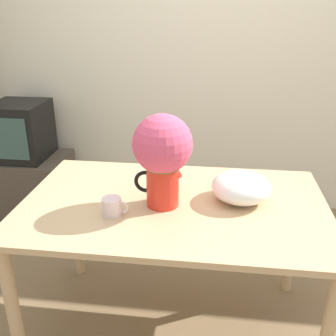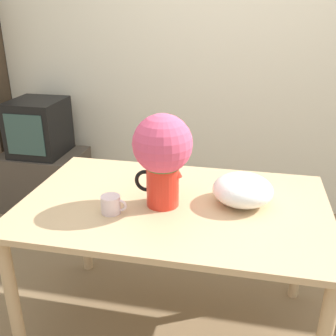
# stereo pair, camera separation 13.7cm
# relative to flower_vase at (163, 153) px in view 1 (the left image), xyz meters

# --- Properties ---
(ground_plane) EXTENTS (12.00, 12.00, 0.00)m
(ground_plane) POSITION_rel_flower_vase_xyz_m (0.19, -0.00, -1.05)
(ground_plane) COLOR #7F6647
(wall_back) EXTENTS (8.00, 0.05, 2.60)m
(wall_back) POSITION_rel_flower_vase_xyz_m (0.19, 1.60, 0.25)
(wall_back) COLOR #EDE5CC
(wall_back) RESTS_ON ground_plane
(table) EXTENTS (1.47, 0.93, 0.79)m
(table) POSITION_rel_flower_vase_xyz_m (0.05, 0.03, -0.36)
(table) COLOR tan
(table) RESTS_ON ground_plane
(flower_vase) EXTENTS (0.27, 0.27, 0.44)m
(flower_vase) POSITION_rel_flower_vase_xyz_m (0.00, 0.00, 0.00)
(flower_vase) COLOR red
(flower_vase) RESTS_ON table
(coffee_mug) EXTENTS (0.12, 0.09, 0.08)m
(coffee_mug) POSITION_rel_flower_vase_xyz_m (-0.21, -0.13, -0.22)
(coffee_mug) COLOR silver
(coffee_mug) RESTS_ON table
(white_bowl) EXTENTS (0.29, 0.29, 0.14)m
(white_bowl) POSITION_rel_flower_vase_xyz_m (0.37, 0.09, -0.19)
(white_bowl) COLOR white
(white_bowl) RESTS_ON table
(tv_stand) EXTENTS (0.68, 0.49, 0.50)m
(tv_stand) POSITION_rel_flower_vase_xyz_m (-1.33, 1.22, -0.80)
(tv_stand) COLOR #4C4238
(tv_stand) RESTS_ON ground_plane
(tv_set) EXTENTS (0.41, 0.44, 0.46)m
(tv_set) POSITION_rel_flower_vase_xyz_m (-1.33, 1.22, -0.32)
(tv_set) COLOR black
(tv_set) RESTS_ON tv_stand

